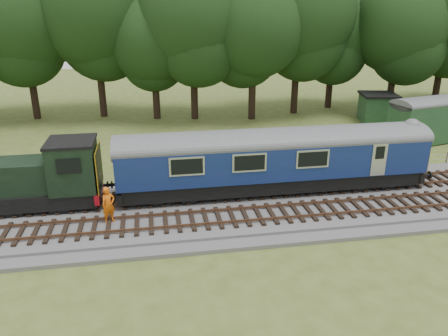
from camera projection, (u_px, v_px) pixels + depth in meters
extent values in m
plane|color=#4A5A21|center=(239.00, 209.00, 24.55)|extent=(120.00, 120.00, 0.00)
cube|color=#4C4C4F|center=(239.00, 206.00, 24.49)|extent=(70.00, 7.00, 0.35)
cube|color=brown|center=(237.00, 196.00, 25.00)|extent=(66.50, 0.07, 0.14)
cube|color=brown|center=(232.00, 187.00, 26.33)|extent=(66.50, 0.07, 0.14)
cube|color=brown|center=(249.00, 220.00, 22.24)|extent=(66.50, 0.07, 0.14)
cube|color=brown|center=(243.00, 208.00, 23.56)|extent=(66.50, 0.07, 0.14)
cube|color=black|center=(273.00, 180.00, 25.83)|extent=(17.46, 2.52, 0.85)
cube|color=#0E244F|center=(274.00, 157.00, 25.33)|extent=(18.00, 2.80, 2.05)
cube|color=yellow|center=(415.00, 155.00, 26.89)|extent=(0.06, 2.74, 1.30)
cube|color=black|center=(367.00, 177.00, 26.85)|extent=(2.60, 2.00, 0.55)
cube|color=black|center=(172.00, 190.00, 24.95)|extent=(2.60, 2.00, 0.55)
cube|color=black|center=(16.00, 198.00, 23.57)|extent=(8.73, 2.39, 0.85)
cube|color=black|center=(73.00, 166.00, 23.49)|extent=(2.40, 2.55, 2.60)
cube|color=maroon|center=(99.00, 191.00, 24.25)|extent=(0.25, 2.60, 0.55)
cube|color=yellow|center=(99.00, 168.00, 23.77)|extent=(0.06, 2.55, 2.30)
imported|color=orange|center=(109.00, 205.00, 22.04)|extent=(0.84, 0.75, 1.92)
cube|color=#1B3C22|center=(377.00, 109.00, 42.42)|extent=(3.59, 3.59, 2.52)
cube|color=black|center=(379.00, 95.00, 41.94)|extent=(3.95, 3.95, 0.20)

